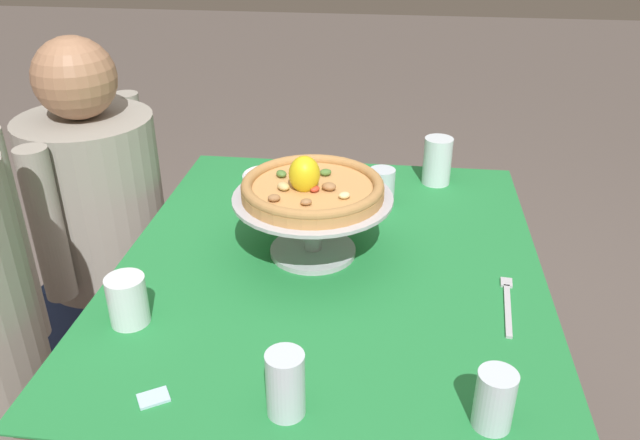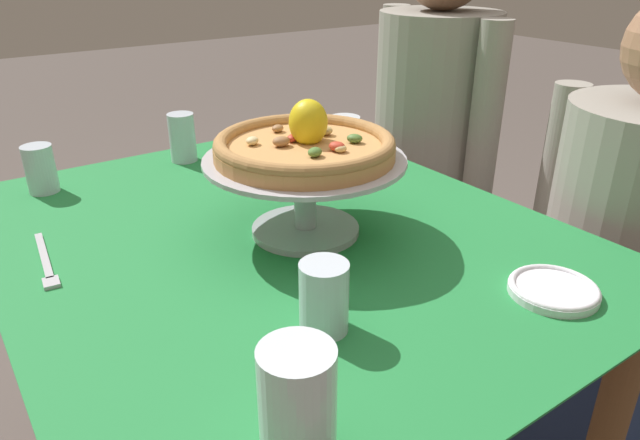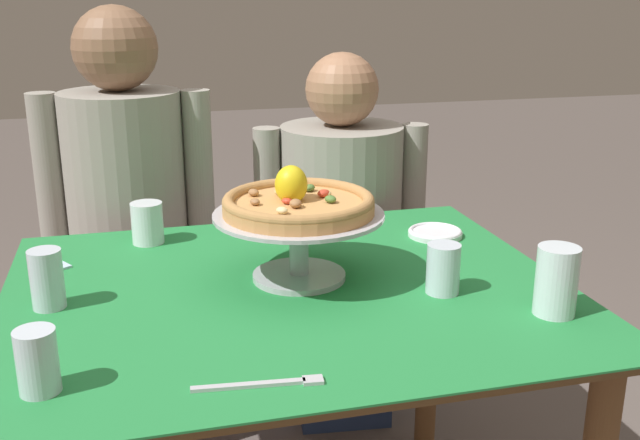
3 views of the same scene
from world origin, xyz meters
The scene contains 13 objects.
dining_table centered at (0.00, 0.00, 0.62)m, with size 1.13×0.93×0.73m.
pizza_stand centered at (0.03, 0.04, 0.83)m, with size 0.35×0.35×0.14m.
pizza centered at (0.03, 0.04, 0.90)m, with size 0.31×0.31×0.10m.
water_glass_front_left centered at (-0.45, -0.30, 0.78)m, with size 0.06×0.06×0.10m.
water_glass_back_left centered at (-0.27, 0.36, 0.78)m, with size 0.08×0.08×0.10m.
water_glass_side_left centered at (-0.46, 0.02, 0.78)m, with size 0.06×0.06×0.12m.
water_glass_front_right centered at (0.46, -0.25, 0.79)m, with size 0.08×0.08×0.13m.
water_glass_side_right centered at (0.29, -0.10, 0.78)m, with size 0.07×0.07×0.10m.
side_plate centered at (0.42, 0.23, 0.74)m, with size 0.13×0.13×0.02m.
dinner_fork centered at (-0.12, -0.37, 0.74)m, with size 0.20×0.04×0.01m.
sugar_packet centered at (-0.46, 0.24, 0.73)m, with size 0.05×0.04×0.01m, color silver.
diner_left centered at (-0.31, 0.71, 0.62)m, with size 0.49×0.37×1.28m.
diner_right centered at (0.31, 0.70, 0.56)m, with size 0.52×0.40×1.15m.
Camera 2 is at (0.83, -0.48, 1.21)m, focal length 32.69 mm.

